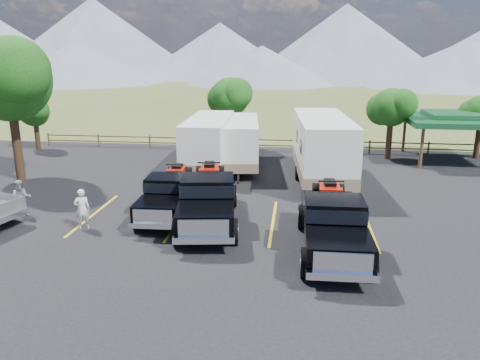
# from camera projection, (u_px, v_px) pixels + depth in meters

# --- Properties ---
(ground) EXTENTS (320.00, 320.00, 0.00)m
(ground) POSITION_uv_depth(u_px,v_px,m) (209.00, 261.00, 16.35)
(ground) COLOR #485524
(ground) RESTS_ON ground
(asphalt_lot) EXTENTS (44.00, 34.00, 0.04)m
(asphalt_lot) POSITION_uv_depth(u_px,v_px,m) (223.00, 229.00, 19.21)
(asphalt_lot) COLOR black
(asphalt_lot) RESTS_ON ground
(stall_lines) EXTENTS (12.12, 5.50, 0.01)m
(stall_lines) POSITION_uv_depth(u_px,v_px,m) (227.00, 220.00, 20.16)
(stall_lines) COLOR gold
(stall_lines) RESTS_ON asphalt_lot
(tree_big_nw) EXTENTS (5.54, 5.18, 7.84)m
(tree_big_nw) POSITION_uv_depth(u_px,v_px,m) (8.00, 79.00, 24.96)
(tree_big_nw) COLOR black
(tree_big_nw) RESTS_ON ground
(tree_ne_a) EXTENTS (3.11, 2.92, 4.76)m
(tree_ne_a) POSITION_uv_depth(u_px,v_px,m) (391.00, 107.00, 30.62)
(tree_ne_a) COLOR black
(tree_ne_a) RESTS_ON ground
(tree_north) EXTENTS (3.46, 3.24, 5.25)m
(tree_north) POSITION_uv_depth(u_px,v_px,m) (230.00, 97.00, 33.74)
(tree_north) COLOR black
(tree_north) RESTS_ON ground
(tree_nw_small) EXTENTS (2.59, 2.43, 3.85)m
(tree_nw_small) POSITION_uv_depth(u_px,v_px,m) (34.00, 112.00, 33.76)
(tree_nw_small) COLOR black
(tree_nw_small) RESTS_ON ground
(rail_fence) EXTENTS (36.12, 0.12, 1.00)m
(rail_fence) POSITION_uv_depth(u_px,v_px,m) (284.00, 144.00, 33.63)
(rail_fence) COLOR brown
(rail_fence) RESTS_ON ground
(pavilion) EXTENTS (6.20, 6.20, 3.22)m
(pavilion) POSITION_uv_depth(u_px,v_px,m) (454.00, 119.00, 30.31)
(pavilion) COLOR brown
(pavilion) RESTS_ON ground
(mountain_range) EXTENTS (209.00, 71.00, 20.00)m
(mountain_range) POSITION_uv_depth(u_px,v_px,m) (258.00, 47.00, 116.44)
(mountain_range) COLOR slate
(mountain_range) RESTS_ON ground
(rig_left) EXTENTS (2.28, 6.02, 1.99)m
(rig_left) POSITION_uv_depth(u_px,v_px,m) (170.00, 193.00, 20.77)
(rig_left) COLOR black
(rig_left) RESTS_ON asphalt_lot
(rig_center) EXTENTS (3.19, 7.15, 2.31)m
(rig_center) POSITION_uv_depth(u_px,v_px,m) (208.00, 197.00, 19.66)
(rig_center) COLOR black
(rig_center) RESTS_ON asphalt_lot
(rig_right) EXTENTS (2.50, 6.79, 2.25)m
(rig_right) POSITION_uv_depth(u_px,v_px,m) (333.00, 221.00, 16.96)
(rig_right) COLOR black
(rig_right) RESTS_ON asphalt_lot
(trailer_left) EXTENTS (2.62, 9.12, 3.17)m
(trailer_left) POSITION_uv_depth(u_px,v_px,m) (209.00, 143.00, 28.27)
(trailer_left) COLOR white
(trailer_left) RESTS_ON asphalt_lot
(trailer_center) EXTENTS (2.95, 8.63, 2.98)m
(trailer_center) POSITION_uv_depth(u_px,v_px,m) (240.00, 143.00, 28.73)
(trailer_center) COLOR white
(trailer_center) RESTS_ON asphalt_lot
(trailer_right) EXTENTS (3.29, 10.39, 3.60)m
(trailer_right) POSITION_uv_depth(u_px,v_px,m) (322.00, 148.00, 25.58)
(trailer_right) COLOR white
(trailer_right) RESTS_ON asphalt_lot
(person_a) EXTENTS (0.73, 0.63, 1.70)m
(person_a) POSITION_uv_depth(u_px,v_px,m) (82.00, 209.00, 18.97)
(person_a) COLOR silver
(person_a) RESTS_ON asphalt_lot
(person_b) EXTENTS (1.00, 0.94, 1.64)m
(person_b) POSITION_uv_depth(u_px,v_px,m) (21.00, 198.00, 20.43)
(person_b) COLOR gray
(person_b) RESTS_ON asphalt_lot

